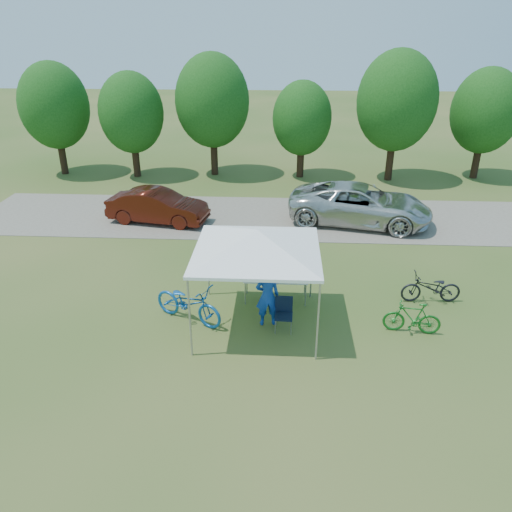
{
  "coord_description": "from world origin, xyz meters",
  "views": [
    {
      "loc": [
        0.6,
        -11.37,
        7.39
      ],
      "look_at": [
        -0.13,
        2.0,
        1.06
      ],
      "focal_mm": 35.0,
      "sensor_mm": 36.0,
      "label": 1
    }
  ],
  "objects_px": {
    "bike_green": "(412,318)",
    "bike_dark": "(431,288)",
    "folding_chair": "(284,311)",
    "bike_blue": "(188,303)",
    "folding_table": "(276,278)",
    "cyclist": "(267,296)",
    "sedan": "(158,206)",
    "minivan": "(360,204)",
    "cooler": "(266,271)"
  },
  "relations": [
    {
      "from": "bike_green",
      "to": "bike_dark",
      "type": "bearing_deg",
      "value": 158.4
    },
    {
      "from": "bike_green",
      "to": "bike_dark",
      "type": "xyz_separation_m",
      "value": [
        0.91,
        1.62,
        0.01
      ]
    },
    {
      "from": "bike_dark",
      "to": "bike_green",
      "type": "bearing_deg",
      "value": -32.24
    },
    {
      "from": "folding_chair",
      "to": "bike_blue",
      "type": "height_order",
      "value": "bike_blue"
    },
    {
      "from": "folding_table",
      "to": "cyclist",
      "type": "height_order",
      "value": "cyclist"
    },
    {
      "from": "bike_dark",
      "to": "sedan",
      "type": "relative_size",
      "value": 0.43
    },
    {
      "from": "minivan",
      "to": "sedan",
      "type": "height_order",
      "value": "minivan"
    },
    {
      "from": "cyclist",
      "to": "bike_blue",
      "type": "height_order",
      "value": "cyclist"
    },
    {
      "from": "bike_green",
      "to": "bike_dark",
      "type": "height_order",
      "value": "bike_dark"
    },
    {
      "from": "folding_table",
      "to": "minivan",
      "type": "relative_size",
      "value": 0.33
    },
    {
      "from": "folding_table",
      "to": "bike_green",
      "type": "distance_m",
      "value": 3.87
    },
    {
      "from": "bike_green",
      "to": "cooler",
      "type": "bearing_deg",
      "value": -103.83
    },
    {
      "from": "folding_table",
      "to": "sedan",
      "type": "relative_size",
      "value": 0.45
    },
    {
      "from": "bike_dark",
      "to": "minivan",
      "type": "height_order",
      "value": "minivan"
    },
    {
      "from": "minivan",
      "to": "bike_green",
      "type": "bearing_deg",
      "value": -165.36
    },
    {
      "from": "bike_blue",
      "to": "bike_dark",
      "type": "bearing_deg",
      "value": -51.11
    },
    {
      "from": "folding_chair",
      "to": "minivan",
      "type": "height_order",
      "value": "minivan"
    },
    {
      "from": "cyclist",
      "to": "sedan",
      "type": "height_order",
      "value": "cyclist"
    },
    {
      "from": "bike_green",
      "to": "bike_dark",
      "type": "relative_size",
      "value": 0.86
    },
    {
      "from": "folding_chair",
      "to": "cooler",
      "type": "xyz_separation_m",
      "value": [
        -0.52,
        1.49,
        0.4
      ]
    },
    {
      "from": "folding_chair",
      "to": "folding_table",
      "type": "bearing_deg",
      "value": 101.67
    },
    {
      "from": "folding_chair",
      "to": "minivan",
      "type": "bearing_deg",
      "value": 71.41
    },
    {
      "from": "minivan",
      "to": "sedan",
      "type": "relative_size",
      "value": 1.39
    },
    {
      "from": "folding_table",
      "to": "folding_chair",
      "type": "distance_m",
      "value": 1.52
    },
    {
      "from": "cooler",
      "to": "bike_dark",
      "type": "height_order",
      "value": "cooler"
    },
    {
      "from": "folding_chair",
      "to": "bike_blue",
      "type": "distance_m",
      "value": 2.57
    },
    {
      "from": "cyclist",
      "to": "bike_green",
      "type": "height_order",
      "value": "cyclist"
    },
    {
      "from": "folding_chair",
      "to": "cyclist",
      "type": "distance_m",
      "value": 0.57
    },
    {
      "from": "folding_table",
      "to": "bike_blue",
      "type": "height_order",
      "value": "bike_blue"
    },
    {
      "from": "folding_chair",
      "to": "cooler",
      "type": "distance_m",
      "value": 1.63
    },
    {
      "from": "folding_chair",
      "to": "bike_blue",
      "type": "bearing_deg",
      "value": 177.3
    },
    {
      "from": "folding_table",
      "to": "bike_green",
      "type": "relative_size",
      "value": 1.24
    },
    {
      "from": "cooler",
      "to": "cyclist",
      "type": "xyz_separation_m",
      "value": [
        0.08,
        -1.31,
        -0.08
      ]
    },
    {
      "from": "cooler",
      "to": "folding_chair",
      "type": "bearing_deg",
      "value": -70.88
    },
    {
      "from": "folding_chair",
      "to": "bike_dark",
      "type": "distance_m",
      "value": 4.52
    },
    {
      "from": "cooler",
      "to": "cyclist",
      "type": "height_order",
      "value": "cyclist"
    },
    {
      "from": "folding_chair",
      "to": "minivan",
      "type": "distance_m",
      "value": 8.35
    },
    {
      "from": "minivan",
      "to": "cyclist",
      "type": "bearing_deg",
      "value": 167.98
    },
    {
      "from": "folding_chair",
      "to": "cooler",
      "type": "height_order",
      "value": "cooler"
    },
    {
      "from": "folding_table",
      "to": "bike_dark",
      "type": "relative_size",
      "value": 1.06
    },
    {
      "from": "folding_chair",
      "to": "cyclist",
      "type": "bearing_deg",
      "value": 159.86
    },
    {
      "from": "folding_table",
      "to": "bike_blue",
      "type": "bearing_deg",
      "value": -151.49
    },
    {
      "from": "cyclist",
      "to": "minivan",
      "type": "height_order",
      "value": "cyclist"
    },
    {
      "from": "folding_chair",
      "to": "bike_green",
      "type": "relative_size",
      "value": 0.61
    },
    {
      "from": "cyclist",
      "to": "folding_chair",
      "type": "bearing_deg",
      "value": 147.58
    },
    {
      "from": "bike_blue",
      "to": "bike_green",
      "type": "distance_m",
      "value": 5.88
    },
    {
      "from": "cyclist",
      "to": "folding_table",
      "type": "bearing_deg",
      "value": -108.37
    },
    {
      "from": "bike_green",
      "to": "minivan",
      "type": "bearing_deg",
      "value": -170.02
    },
    {
      "from": "bike_dark",
      "to": "cyclist",
      "type": "bearing_deg",
      "value": -76.06
    },
    {
      "from": "bike_blue",
      "to": "minivan",
      "type": "bearing_deg",
      "value": -8.87
    }
  ]
}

